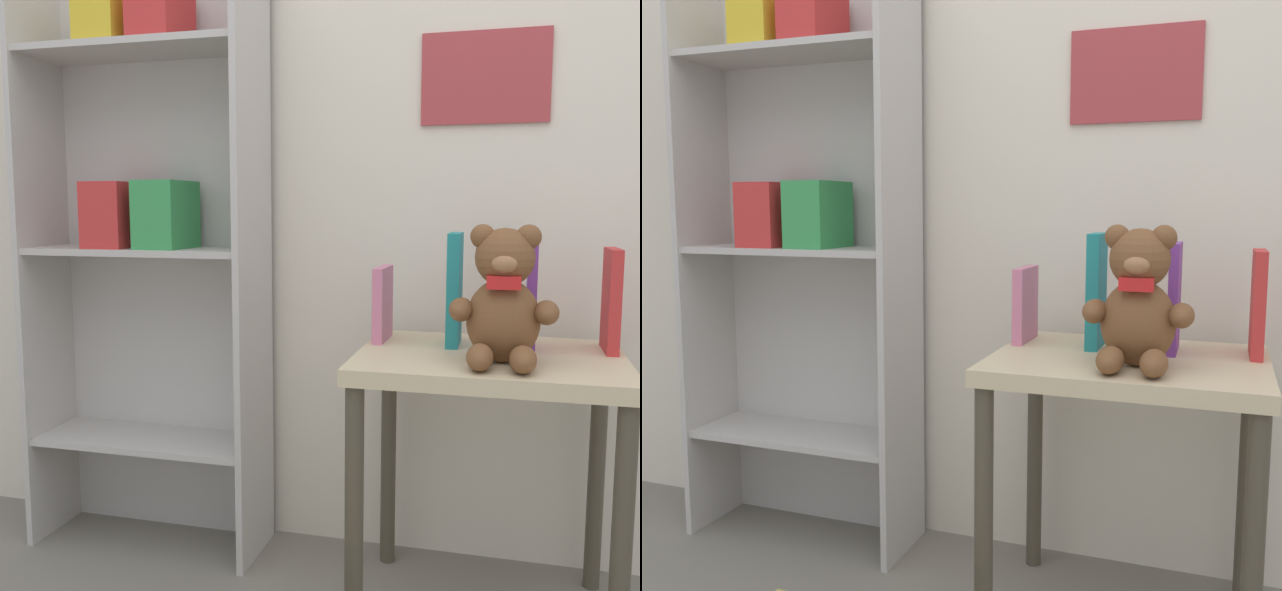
# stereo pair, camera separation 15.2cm
# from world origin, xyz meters

# --- Properties ---
(wall_back) EXTENTS (4.80, 0.07, 2.50)m
(wall_back) POSITION_xyz_m (0.00, 1.44, 1.25)
(wall_back) COLOR silver
(wall_back) RESTS_ON ground_plane
(bookshelf_side) EXTENTS (0.66, 0.26, 1.68)m
(bookshelf_side) POSITION_xyz_m (-0.87, 1.30, 0.93)
(bookshelf_side) COLOR #BCB7B2
(bookshelf_side) RESTS_ON ground_plane
(display_table) EXTENTS (0.58, 0.49, 0.63)m
(display_table) POSITION_xyz_m (0.07, 1.10, 0.53)
(display_table) COLOR beige
(display_table) RESTS_ON ground_plane
(teddy_bear) EXTENTS (0.22, 0.20, 0.29)m
(teddy_bear) POSITION_xyz_m (0.10, 1.01, 0.77)
(teddy_bear) COLOR brown
(teddy_bear) RESTS_ON display_table
(book_standing_pink) EXTENTS (0.03, 0.15, 0.18)m
(book_standing_pink) POSITION_xyz_m (-0.19, 1.20, 0.72)
(book_standing_pink) COLOR #D17093
(book_standing_pink) RESTS_ON display_table
(book_standing_teal) EXTENTS (0.03, 0.13, 0.27)m
(book_standing_teal) POSITION_xyz_m (-0.02, 1.19, 0.77)
(book_standing_teal) COLOR teal
(book_standing_teal) RESTS_ON display_table
(book_standing_purple) EXTENTS (0.02, 0.13, 0.25)m
(book_standing_purple) POSITION_xyz_m (0.16, 1.19, 0.76)
(book_standing_purple) COLOR purple
(book_standing_purple) RESTS_ON display_table
(book_standing_red) EXTENTS (0.03, 0.14, 0.23)m
(book_standing_red) POSITION_xyz_m (0.33, 1.21, 0.75)
(book_standing_red) COLOR red
(book_standing_red) RESTS_ON display_table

